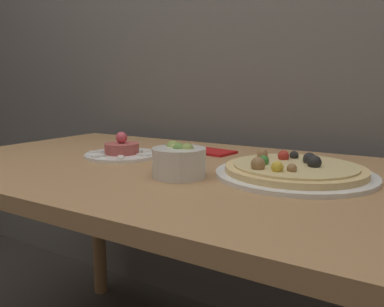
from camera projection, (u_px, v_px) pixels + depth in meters
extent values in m
cube|color=#AD7F51|center=(178.00, 172.00, 1.01)|extent=(1.45, 0.81, 0.03)
cylinder|color=#AD7F51|center=(98.00, 220.00, 1.70)|extent=(0.06, 0.06, 0.70)
cylinder|color=white|center=(294.00, 174.00, 0.88)|extent=(0.37, 0.37, 0.01)
cylinder|color=#E5C17F|center=(295.00, 169.00, 0.88)|extent=(0.33, 0.33, 0.01)
cylinder|color=#E0C684|center=(295.00, 165.00, 0.88)|extent=(0.29, 0.29, 0.00)
sphere|color=#997047|center=(292.00, 168.00, 0.80)|extent=(0.02, 0.02, 0.02)
sphere|color=gold|center=(277.00, 167.00, 0.80)|extent=(0.03, 0.03, 0.03)
sphere|color=#997047|center=(258.00, 164.00, 0.83)|extent=(0.03, 0.03, 0.03)
sphere|color=black|center=(309.00, 159.00, 0.89)|extent=(0.03, 0.03, 0.03)
sphere|color=black|center=(314.00, 162.00, 0.85)|extent=(0.03, 0.03, 0.03)
sphere|color=#B22D23|center=(283.00, 156.00, 0.94)|extent=(0.03, 0.03, 0.03)
sphere|color=#387F33|center=(263.00, 161.00, 0.88)|extent=(0.03, 0.03, 0.03)
sphere|color=#997047|center=(262.00, 154.00, 0.97)|extent=(0.03, 0.03, 0.03)
sphere|color=black|center=(294.00, 155.00, 0.95)|extent=(0.02, 0.02, 0.02)
cylinder|color=white|center=(122.00, 155.00, 1.13)|extent=(0.22, 0.22, 0.01)
cylinder|color=#B2514C|center=(122.00, 148.00, 1.13)|extent=(0.10, 0.10, 0.03)
sphere|color=#DB4C5B|center=(122.00, 138.00, 1.12)|extent=(0.03, 0.03, 0.03)
cube|color=white|center=(143.00, 155.00, 1.09)|extent=(0.04, 0.02, 0.01)
cube|color=white|center=(148.00, 151.00, 1.16)|extent=(0.04, 0.04, 0.01)
cube|color=white|center=(134.00, 148.00, 1.21)|extent=(0.02, 0.04, 0.01)
cube|color=white|center=(112.00, 149.00, 1.20)|extent=(0.04, 0.03, 0.01)
cube|color=white|center=(96.00, 152.00, 1.14)|extent=(0.04, 0.03, 0.01)
cube|color=white|center=(99.00, 156.00, 1.07)|extent=(0.02, 0.04, 0.01)
cube|color=white|center=(121.00, 157.00, 1.05)|extent=(0.04, 0.04, 0.01)
cylinder|color=silver|center=(179.00, 162.00, 0.87)|extent=(0.13, 0.13, 0.07)
sphere|color=#668E42|center=(179.00, 150.00, 0.87)|extent=(0.03, 0.03, 0.03)
sphere|color=#A3B25B|center=(174.00, 150.00, 0.88)|extent=(0.03, 0.03, 0.03)
sphere|color=#668E42|center=(179.00, 149.00, 0.88)|extent=(0.03, 0.03, 0.03)
sphere|color=#8EA34C|center=(187.00, 150.00, 0.86)|extent=(0.03, 0.03, 0.03)
sphere|color=#8EA34C|center=(173.00, 148.00, 0.89)|extent=(0.04, 0.04, 0.04)
cube|color=red|center=(209.00, 151.00, 1.20)|extent=(0.18, 0.12, 0.01)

